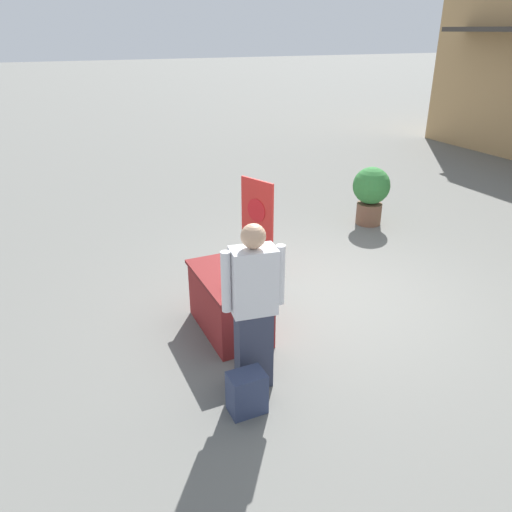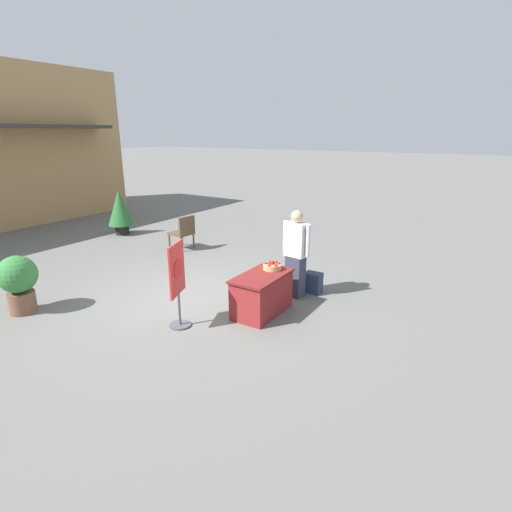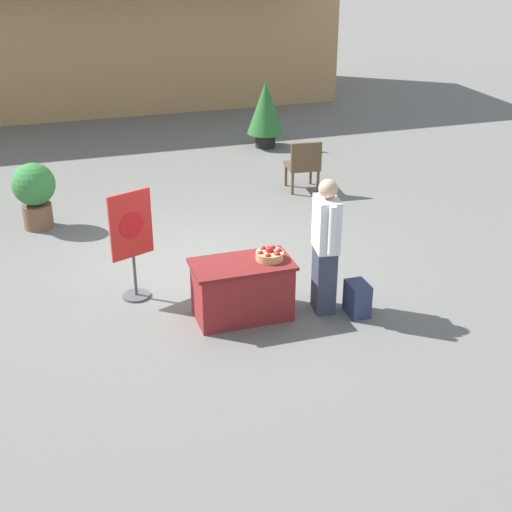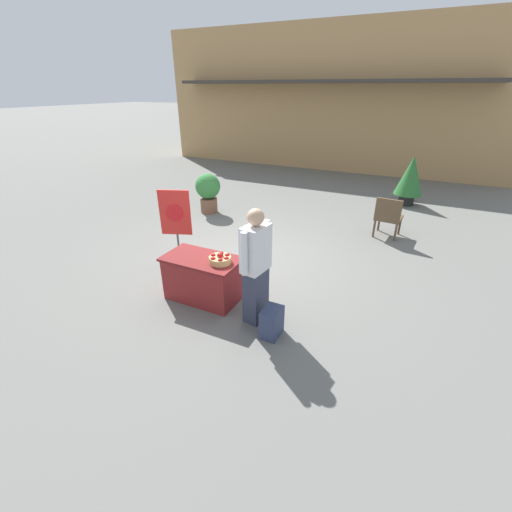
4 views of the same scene
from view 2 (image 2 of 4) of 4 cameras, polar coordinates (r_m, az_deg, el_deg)
The scene contains 9 objects.
ground_plane at distance 7.95m, azimuth -8.99°, elevation -6.04°, with size 120.00×120.00×0.00m, color slate.
display_table at distance 7.13m, azimuth 0.84°, elevation -5.42°, with size 1.22×0.67×0.73m.
apple_basket at distance 7.25m, azimuth 2.34°, elevation -1.42°, with size 0.34×0.34×0.16m.
person_visitor at distance 7.72m, azimuth 5.72°, elevation 0.37°, with size 0.32×0.60×1.72m.
backpack at distance 8.16m, azimuth 8.16°, elevation -3.78°, with size 0.24×0.34×0.42m.
poster_board at distance 6.62m, azimuth -11.13°, elevation -3.64°, with size 0.56×0.36×1.44m.
patio_chair at distance 11.15m, azimuth -10.33°, elevation 3.56°, with size 0.60×0.60×0.94m.
potted_plant_near_right at distance 13.27m, azimuth -18.85°, elevation 6.33°, with size 0.78×0.78×1.40m.
potted_plant_far_left at distance 8.23m, azimuth -30.84°, elevation -3.01°, with size 0.67×0.67×1.06m.
Camera 2 is at (-5.43, -4.89, 3.13)m, focal length 28.00 mm.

